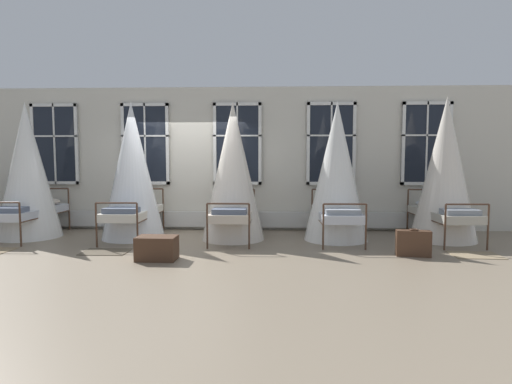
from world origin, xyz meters
TOP-DOWN VIEW (x-y plane):
  - ground at (0.00, 0.00)m, footprint 29.59×29.59m
  - back_wall_with_windows at (0.00, 1.08)m, footprint 15.80×0.10m
  - window_bank at (0.00, 0.96)m, footprint 11.84×0.10m
  - cot_second at (-3.25, -0.10)m, footprint 1.29×1.95m
  - cot_third at (-1.02, -0.10)m, footprint 1.29×1.95m
  - cot_fourth at (1.08, -0.15)m, footprint 1.29×1.94m
  - cot_fifth at (3.18, -0.13)m, footprint 1.29×1.95m
  - cot_sixth at (5.36, -0.09)m, footprint 1.29×1.96m
  - rug_third at (-1.07, -1.46)m, footprint 0.81×0.57m
  - rug_sixth at (5.36, -1.46)m, footprint 0.82×0.58m
  - suitcase_dark at (4.27, -1.55)m, footprint 0.58×0.29m
  - travel_trunk at (0.00, -1.98)m, footprint 0.65×0.42m

SIDE VIEW (x-z plane):
  - ground at x=0.00m, z-range 0.00..0.00m
  - rug_third at x=-1.07m, z-range 0.00..0.01m
  - rug_sixth at x=5.36m, z-range 0.00..0.01m
  - travel_trunk at x=0.00m, z-range 0.00..0.39m
  - suitcase_dark at x=4.27m, z-range -0.01..0.46m
  - window_bank at x=0.00m, z-range -0.33..2.54m
  - cot_fifth at x=3.18m, z-range -0.05..2.75m
  - cot_fourth at x=1.08m, z-range -0.05..2.76m
  - cot_third at x=-1.02m, z-range -0.05..2.77m
  - cot_second at x=-3.25m, z-range -0.05..2.78m
  - cot_sixth at x=5.36m, z-range -0.05..2.85m
  - back_wall_with_windows at x=0.00m, z-range 0.00..3.30m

